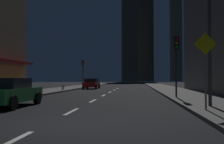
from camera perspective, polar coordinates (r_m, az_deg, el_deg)
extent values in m
cube|color=black|center=(39.42, 1.61, -3.70)|extent=(78.00, 136.00, 0.10)
cube|color=#605E59|center=(39.55, 11.80, -3.48)|extent=(4.00, 76.00, 0.15)
cube|color=#605E59|center=(40.52, -8.33, -3.45)|extent=(4.00, 76.00, 0.15)
cube|color=silver|center=(6.15, -22.22, -14.69)|extent=(0.16, 2.20, 0.01)
cube|color=silver|center=(10.95, -9.23, -8.94)|extent=(0.16, 2.20, 0.01)
cube|color=silver|center=(16.01, -4.41, -6.62)|extent=(0.16, 2.20, 0.01)
cube|color=silver|center=(21.13, -1.94, -5.40)|extent=(0.16, 2.20, 0.01)
cube|color=silver|center=(26.28, -0.43, -4.65)|extent=(0.16, 2.20, 0.01)
cube|color=silver|center=(31.45, 0.58, -4.14)|extent=(0.16, 2.20, 0.01)
cube|color=silver|center=(36.63, 1.30, -3.78)|extent=(0.16, 2.20, 0.01)
cube|color=#464335|center=(121.30, 4.14, 7.72)|extent=(7.71, 6.82, 42.01)
cube|color=#353227|center=(138.47, 7.67, 8.90)|extent=(8.45, 6.65, 53.14)
cube|color=#5E5A47|center=(160.88, 14.38, 11.16)|extent=(6.44, 6.58, 73.48)
cube|color=#534F3E|center=(170.01, 17.65, 6.97)|extent=(5.60, 5.88, 52.94)
cube|color=#1E722D|center=(13.61, -22.42, -4.82)|extent=(1.80, 4.20, 0.65)
cube|color=black|center=(13.41, -22.79, -2.47)|extent=(1.64, 2.00, 0.55)
cylinder|color=black|center=(15.27, -22.87, -5.48)|extent=(0.22, 0.68, 0.68)
cylinder|color=black|center=(14.52, -16.73, -5.75)|extent=(0.22, 0.68, 0.68)
cylinder|color=black|center=(11.98, -21.86, -6.60)|extent=(0.22, 0.68, 0.68)
sphere|color=white|center=(15.68, -20.66, -4.21)|extent=(0.18, 0.18, 0.18)
sphere|color=white|center=(15.22, -16.94, -4.33)|extent=(0.18, 0.18, 0.18)
cube|color=#B21919|center=(35.48, -4.72, -2.86)|extent=(1.80, 4.20, 0.65)
cube|color=black|center=(35.27, -4.77, -1.96)|extent=(1.64, 2.00, 0.55)
cylinder|color=black|center=(37.03, -5.67, -3.23)|extent=(0.22, 0.68, 0.68)
cylinder|color=black|center=(36.72, -2.97, -3.25)|extent=(0.22, 0.68, 0.68)
cylinder|color=black|center=(34.29, -6.59, -3.36)|extent=(0.22, 0.68, 0.68)
cylinder|color=black|center=(33.96, -3.68, -3.39)|extent=(0.22, 0.68, 0.68)
sphere|color=white|center=(37.59, -4.98, -2.71)|extent=(0.18, 0.18, 0.18)
sphere|color=white|center=(37.41, -3.32, -2.72)|extent=(0.18, 0.18, 0.18)
cylinder|color=#B2B2B2|center=(30.00, -11.19, -3.44)|extent=(0.22, 0.22, 0.55)
sphere|color=#B2B2B2|center=(29.99, -11.19, -2.91)|extent=(0.21, 0.21, 0.21)
cylinder|color=#B2B2B2|center=(30.01, -11.20, -3.90)|extent=(0.30, 0.30, 0.06)
cylinder|color=#B2B2B2|center=(30.04, -11.49, -3.38)|extent=(0.10, 0.10, 0.10)
cylinder|color=#B2B2B2|center=(29.95, -10.90, -3.39)|extent=(0.10, 0.10, 0.10)
cylinder|color=#2D2D2D|center=(17.71, 14.47, 1.18)|extent=(0.12, 0.12, 4.20)
cube|color=black|center=(17.67, 14.54, 6.40)|extent=(0.32, 0.24, 0.90)
sphere|color=red|center=(17.58, 14.60, 7.36)|extent=(0.18, 0.18, 0.18)
sphere|color=#F2B20C|center=(17.54, 14.60, 6.46)|extent=(0.18, 0.18, 0.18)
sphere|color=#19D833|center=(17.50, 14.61, 5.55)|extent=(0.18, 0.18, 0.18)
cylinder|color=#2D2D2D|center=(38.82, -6.66, -0.33)|extent=(0.12, 0.12, 4.20)
cube|color=black|center=(38.70, -6.72, 2.04)|extent=(0.32, 0.24, 0.90)
sphere|color=red|center=(38.59, -6.76, 2.47)|extent=(0.18, 0.18, 0.18)
sphere|color=#F2B20C|center=(38.57, -6.76, 2.06)|extent=(0.18, 0.18, 0.18)
sphere|color=#19D833|center=(38.55, -6.76, 1.64)|extent=(0.18, 0.18, 0.18)
cylinder|color=#38383D|center=(12.65, 21.43, 7.56)|extent=(0.16, 0.16, 6.50)
cylinder|color=slate|center=(10.89, 20.65, -1.81)|extent=(0.08, 0.08, 2.40)
cube|color=yellow|center=(10.95, 20.62, 6.06)|extent=(0.91, 0.03, 0.91)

